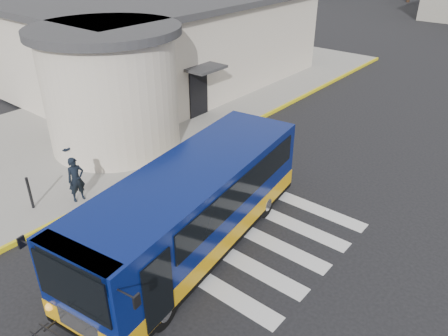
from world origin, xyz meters
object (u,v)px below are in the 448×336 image
Objects in this scene: transit_bus at (192,211)px; pedestrian_b at (69,148)px; pedestrian_a at (76,179)px; bollard at (30,193)px.

transit_bus is 6.69m from pedestrian_b.
pedestrian_a is at bearing 34.30° from pedestrian_b.
pedestrian_b is at bearing 72.93° from pedestrian_a.
pedestrian_b is (-6.67, 0.41, -0.28)m from transit_bus.
transit_bus is 5.63m from bollard.
pedestrian_a is 2.48m from pedestrian_b.
bollard is (-5.24, -2.00, -0.52)m from transit_bus.
bollard is (-0.75, -1.24, -0.22)m from pedestrian_a.
pedestrian_a is 1.47m from bollard.
pedestrian_a is at bearing -178.42° from transit_bus.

